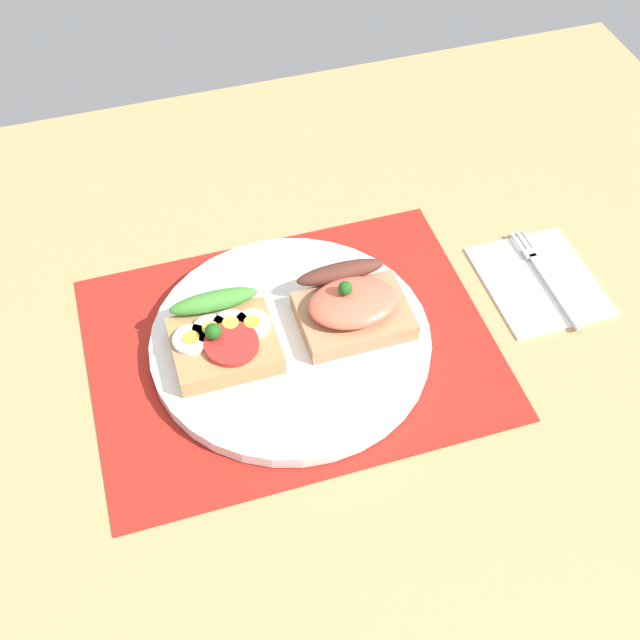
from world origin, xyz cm
name	(u,v)px	position (x,y,z in cm)	size (l,w,h in cm)	color
ground_plane	(291,357)	(0.00, 0.00, -1.60)	(120.00, 90.00, 3.20)	tan
placemat	(291,347)	(0.00, 0.00, 0.15)	(39.21, 30.10, 0.30)	#A42218
plate	(291,341)	(0.00, 0.00, 1.00)	(27.47, 27.47, 1.39)	white
sandwich_egg_tomato	(224,340)	(-6.44, 0.28, 3.26)	(9.85, 9.79, 4.27)	#B17F4C
sandwich_salmon	(352,306)	(6.41, 0.46, 3.61)	(10.75, 9.48, 5.38)	#A97C54
napkin	(539,280)	(27.49, 0.78, 0.30)	(11.37, 13.32, 0.60)	white
fork	(545,275)	(28.13, 0.94, 0.76)	(1.62, 14.43, 0.32)	#B7B7BC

